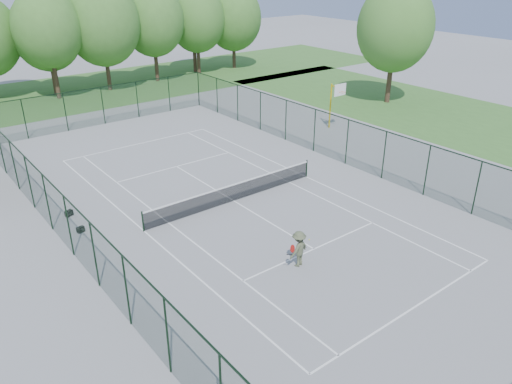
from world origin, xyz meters
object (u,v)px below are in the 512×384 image
at_px(basketball_goal, 336,97).
at_px(tennis_player, 299,249).
at_px(tennis_net, 234,192).
at_px(sports_bag_a, 69,213).

distance_m(basketball_goal, tennis_player, 19.74).
distance_m(tennis_net, basketball_goal, 14.91).
bearing_deg(sports_bag_a, tennis_net, -46.37).
relative_size(basketball_goal, tennis_player, 1.90).
bearing_deg(basketball_goal, sports_bag_a, -175.50).
relative_size(sports_bag_a, tennis_player, 0.20).
xyz_separation_m(basketball_goal, tennis_player, (-15.17, -12.51, -1.73)).
xyz_separation_m(tennis_net, tennis_player, (-1.49, -6.93, 0.27)).
relative_size(tennis_net, tennis_player, 5.77).
bearing_deg(tennis_player, tennis_net, 77.88).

